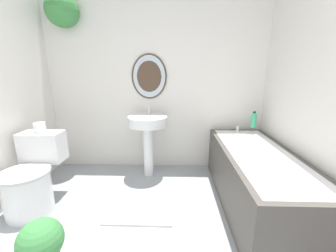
# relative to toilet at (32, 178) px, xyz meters

# --- Properties ---
(wall_back) EXTENTS (2.95, 0.38, 2.40)m
(wall_back) POSITION_rel_toilet_xyz_m (1.01, 1.00, 0.99)
(wall_back) COLOR silver
(wall_back) RESTS_ON ground_plane
(toilet) EXTENTS (0.44, 0.64, 0.71)m
(toilet) POSITION_rel_toilet_xyz_m (0.00, 0.00, 0.00)
(toilet) COLOR white
(toilet) RESTS_ON ground_plane
(pedestal_sink) EXTENTS (0.49, 0.49, 0.89)m
(pedestal_sink) POSITION_rel_toilet_xyz_m (1.05, 0.70, 0.31)
(pedestal_sink) COLOR white
(pedestal_sink) RESTS_ON ground_plane
(bathtub) EXTENTS (0.66, 1.65, 0.64)m
(bathtub) POSITION_rel_toilet_xyz_m (2.20, 0.11, -0.01)
(bathtub) COLOR #4C4742
(bathtub) RESTS_ON ground_plane
(shampoo_bottle) EXTENTS (0.06, 0.06, 0.20)m
(shampoo_bottle) POSITION_rel_toilet_xyz_m (2.36, 0.75, 0.43)
(shampoo_bottle) COLOR #38B275
(shampoo_bottle) RESTS_ON bathtub
(potted_plant) EXTENTS (0.28, 0.28, 0.40)m
(potted_plant) POSITION_rel_toilet_xyz_m (0.52, -0.70, -0.08)
(potted_plant) COLOR #9E6042
(potted_plant) RESTS_ON ground_plane
(bath_mat) EXTENTS (0.64, 0.44, 0.02)m
(bath_mat) POSITION_rel_toilet_xyz_m (1.05, -0.03, -0.30)
(bath_mat) COLOR silver
(bath_mat) RESTS_ON ground_plane
(toilet_paper_roll) EXTENTS (0.11, 0.11, 0.10)m
(toilet_paper_roll) POSITION_rel_toilet_xyz_m (0.00, 0.23, 0.45)
(toilet_paper_roll) COLOR white
(toilet_paper_roll) RESTS_ON toilet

